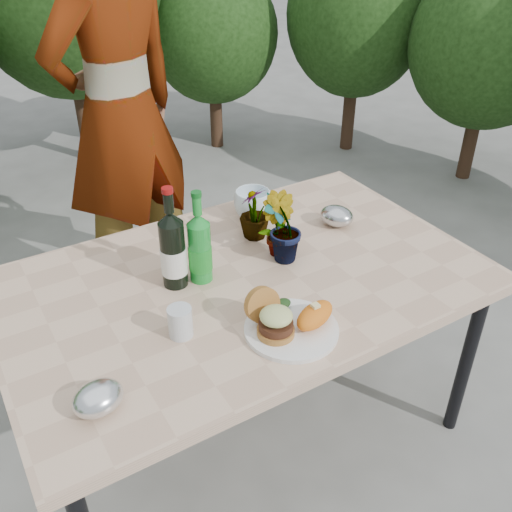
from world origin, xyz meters
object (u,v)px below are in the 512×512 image
wine_bottle (173,251)px  person (121,114)px  dinner_plate (291,329)px  patio_table (244,291)px

wine_bottle → person: bearing=90.8°
dinner_plate → wine_bottle: (-0.19, 0.40, 0.12)m
patio_table → dinner_plate: bearing=-93.4°
patio_table → person: person is taller
wine_bottle → person: (0.21, 1.03, 0.10)m
person → patio_table: bearing=70.2°
wine_bottle → patio_table: bearing=-9.4°
patio_table → person: 1.15m
dinner_plate → wine_bottle: size_ratio=0.80×
dinner_plate → person: bearing=89.2°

